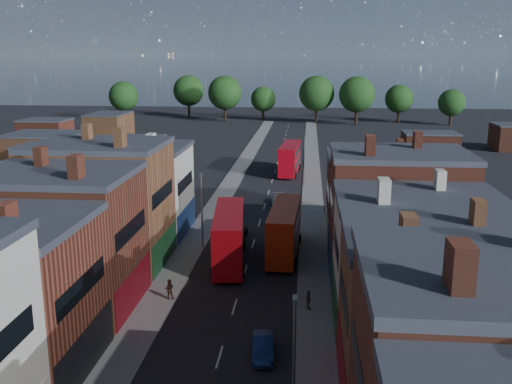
% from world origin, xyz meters
% --- Properties ---
extents(pavement_west, '(3.00, 200.00, 0.12)m').
position_xyz_m(pavement_west, '(-6.50, 50.00, 0.06)').
color(pavement_west, gray).
rests_on(pavement_west, ground).
extents(pavement_east, '(3.00, 200.00, 0.12)m').
position_xyz_m(pavement_east, '(6.50, 50.00, 0.06)').
color(pavement_east, gray).
rests_on(pavement_east, ground).
extents(terrace_east, '(12.00, 80.00, 11.49)m').
position_xyz_m(terrace_east, '(14.00, 0.00, 5.74)').
color(terrace_east, brown).
rests_on(terrace_east, ground).
extents(lamp_post_1, '(0.25, 0.70, 8.12)m').
position_xyz_m(lamp_post_1, '(5.20, 0.00, 4.70)').
color(lamp_post_1, slate).
rests_on(lamp_post_1, ground).
extents(lamp_post_2, '(0.25, 0.70, 8.12)m').
position_xyz_m(lamp_post_2, '(-5.20, 30.00, 4.70)').
color(lamp_post_2, slate).
rests_on(lamp_post_2, ground).
extents(lamp_post_3, '(0.25, 0.70, 8.12)m').
position_xyz_m(lamp_post_3, '(5.20, 60.00, 4.70)').
color(lamp_post_3, slate).
rests_on(lamp_post_3, ground).
extents(bus_0, '(3.98, 12.29, 5.21)m').
position_xyz_m(bus_0, '(-1.79, 25.96, 2.81)').
color(bus_0, red).
rests_on(bus_0, ground).
extents(bus_1, '(3.34, 11.78, 5.04)m').
position_xyz_m(bus_1, '(3.50, 28.85, 2.72)').
color(bus_1, '#BB280A').
rests_on(bus_1, ground).
extents(bus_2, '(3.62, 12.06, 5.14)m').
position_xyz_m(bus_2, '(2.64, 70.15, 2.77)').
color(bus_2, '#AD0713').
rests_on(bus_2, ground).
extents(car_1, '(1.71, 4.16, 1.34)m').
position_xyz_m(car_1, '(2.93, 8.41, 0.67)').
color(car_1, navy).
rests_on(car_1, ground).
extents(car_2, '(2.26, 4.54, 1.24)m').
position_xyz_m(car_2, '(-2.09, 33.74, 0.62)').
color(car_2, black).
rests_on(car_2, ground).
extents(car_3, '(2.25, 4.81, 1.36)m').
position_xyz_m(car_3, '(1.88, 48.76, 0.68)').
color(car_3, silver).
rests_on(car_3, ground).
extents(ped_1, '(0.87, 0.54, 1.71)m').
position_xyz_m(ped_1, '(-5.59, 16.84, 0.97)').
color(ped_1, '#3E2119').
rests_on(ped_1, pavement_west).
extents(ped_3, '(0.65, 1.00, 1.56)m').
position_xyz_m(ped_3, '(5.99, 15.92, 0.90)').
color(ped_3, '#524F46').
rests_on(ped_3, pavement_east).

